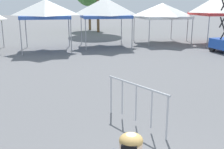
# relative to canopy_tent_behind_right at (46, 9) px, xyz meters

# --- Properties ---
(canopy_tent_behind_right) EXTENTS (3.10, 3.10, 3.20)m
(canopy_tent_behind_right) POSITION_rel_canopy_tent_behind_right_xyz_m (0.00, 0.00, 0.00)
(canopy_tent_behind_right) COLOR #9E9EA3
(canopy_tent_behind_right) RESTS_ON ground
(canopy_tent_far_left) EXTENTS (3.31, 3.31, 3.34)m
(canopy_tent_far_left) POSITION_rel_canopy_tent_behind_right_xyz_m (3.93, 1.11, 0.04)
(canopy_tent_far_left) COLOR #9E9EA3
(canopy_tent_far_left) RESTS_ON ground
(canopy_tent_left_of_center) EXTENTS (3.73, 3.73, 2.97)m
(canopy_tent_left_of_center) POSITION_rel_canopy_tent_behind_right_xyz_m (8.48, 2.16, -0.21)
(canopy_tent_left_of_center) COLOR #9E9EA3
(canopy_tent_left_of_center) RESTS_ON ground
(canopy_tent_center) EXTENTS (3.52, 3.52, 3.65)m
(canopy_tent_center) POSITION_rel_canopy_tent_behind_right_xyz_m (12.46, 0.95, 0.26)
(canopy_tent_center) COLOR #9E9EA3
(canopy_tent_center) RESTS_ON ground
(crowd_barrier_by_lift) EXTENTS (1.05, 1.87, 1.08)m
(crowd_barrier_by_lift) POSITION_rel_canopy_tent_behind_right_xyz_m (2.72, -11.83, -1.86)
(crowd_barrier_by_lift) COLOR #B7BABF
(crowd_barrier_by_lift) RESTS_ON ground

